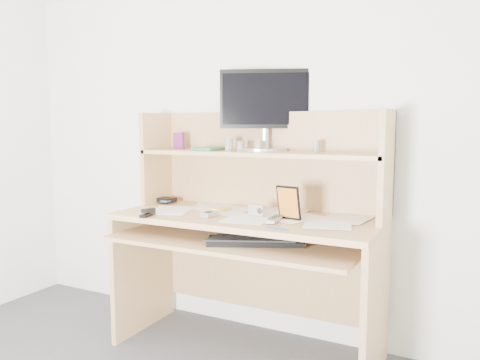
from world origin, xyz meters
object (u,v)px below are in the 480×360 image
at_px(game_case, 289,203).
at_px(monitor, 266,108).
at_px(desk, 252,223).
at_px(keyboard, 256,240).
at_px(tv_remote, 274,219).

xyz_separation_m(game_case, monitor, (-0.25, 0.28, 0.48)).
relative_size(desk, monitor, 2.79).
bearing_deg(monitor, desk, -112.50).
height_order(keyboard, tv_remote, tv_remote).
xyz_separation_m(keyboard, monitor, (-0.13, 0.41, 0.66)).
bearing_deg(keyboard, game_case, 24.12).
xyz_separation_m(tv_remote, game_case, (0.05, 0.06, 0.08)).
xyz_separation_m(keyboard, game_case, (0.12, 0.13, 0.18)).
relative_size(desk, keyboard, 2.82).
relative_size(game_case, monitor, 0.34).
relative_size(keyboard, tv_remote, 3.11).
distance_m(tv_remote, monitor, 0.68).
height_order(desk, monitor, monitor).
bearing_deg(tv_remote, desk, 131.96).
relative_size(keyboard, game_case, 2.91).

